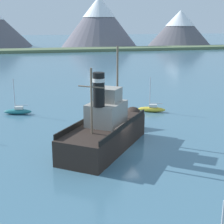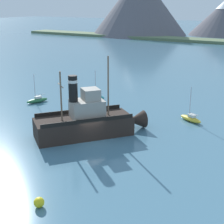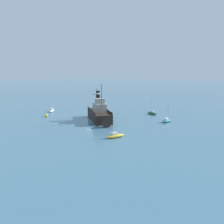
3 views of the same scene
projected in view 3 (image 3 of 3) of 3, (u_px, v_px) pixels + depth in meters
ground_plane at (92, 121)px, 53.38m from camera, size 600.00×600.00×0.00m
old_tugboat at (100, 114)px, 53.32m from camera, size 11.37×13.53×9.90m
sailboat_teal at (167, 121)px, 51.72m from camera, size 3.95×1.95×4.90m
sailboat_yellow at (115, 136)px, 39.31m from camera, size 3.90×2.63×4.90m
sailboat_orange at (101, 106)px, 74.62m from camera, size 3.93×2.46×4.90m
sailboat_white at (52, 110)px, 65.57m from camera, size 3.64×3.26×4.90m
sailboat_green at (152, 113)px, 61.64m from camera, size 2.26×3.95×4.90m
mooring_buoy at (46, 115)px, 57.97m from camera, size 0.88×0.88×0.88m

